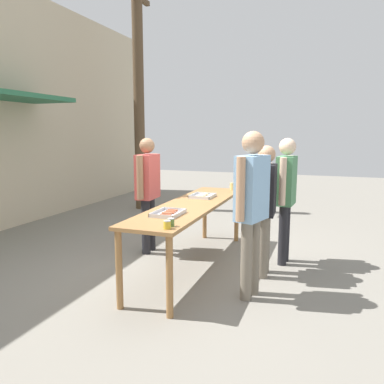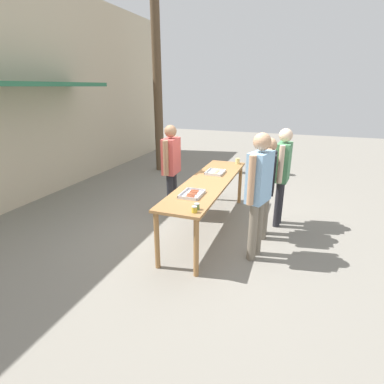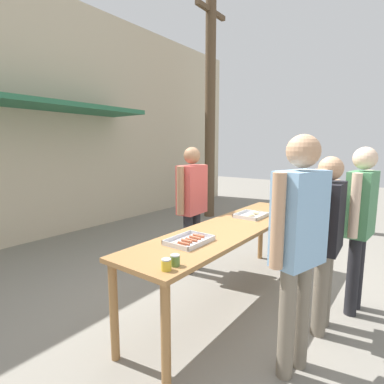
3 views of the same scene
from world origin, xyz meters
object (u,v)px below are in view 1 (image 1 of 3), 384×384
Objects in this scene: condiment_jar_mustard at (167,225)px; person_customer_waiting_in_line at (265,200)px; condiment_jar_ketchup at (171,222)px; person_customer_holding_hotdog at (252,199)px; person_customer_with_cup at (286,189)px; food_tray_buns at (203,196)px; food_tray_sausages at (168,214)px; utility_pole at (139,89)px; beer_cup at (232,186)px; person_server_behind_table at (148,185)px.

person_customer_waiting_in_line is at bearing -27.92° from condiment_jar_mustard.
condiment_jar_ketchup is 0.05× the size of person_customer_holding_hotdog.
person_customer_holding_hotdog is at bearing -5.42° from person_customer_with_cup.
food_tray_buns is at bearing -118.16° from person_customer_waiting_in_line.
person_customer_with_cup is (1.90, -0.91, 0.12)m from condiment_jar_mustard.
utility_pole is (4.06, 2.49, 1.89)m from food_tray_sausages.
beer_cup is 0.07× the size of person_customer_with_cup.
condiment_jar_mustard is 0.05× the size of person_customer_waiting_in_line.
food_tray_buns is at bearing 164.31° from beer_cup.
condiment_jar_ketchup is 1.93m from person_server_behind_table.
person_customer_holding_hotdog is 5.50m from utility_pole.
person_customer_waiting_in_line is at bearing -150.27° from beer_cup.
person_customer_with_cup is at bearing -174.15° from person_customer_holding_hotdog.
beer_cup is at bearing -51.30° from person_server_behind_table.
person_customer_waiting_in_line is (-1.28, -0.73, 0.04)m from beer_cup.
condiment_jar_mustard is at bearing -179.82° from beer_cup.
person_customer_with_cup reaches higher than condiment_jar_mustard.
condiment_jar_ketchup reaches higher than food_tray_sausages.
condiment_jar_ketchup is 2.55m from beer_cup.
person_customer_with_cup reaches higher than beer_cup.
person_customer_with_cup is (1.33, -1.15, 0.15)m from food_tray_sausages.
food_tray_buns is 3.14× the size of beer_cup.
person_customer_holding_hotdog reaches higher than condiment_jar_ketchup.
condiment_jar_ketchup is (-1.72, -0.24, 0.02)m from food_tray_buns.
beer_cup is 0.06× the size of person_customer_holding_hotdog.
person_customer_holding_hotdog reaches higher than person_server_behind_table.
condiment_jar_mustard is at bearing -29.53° from person_customer_holding_hotdog.
food_tray_sausages is at bearing 173.54° from beer_cup.
person_customer_holding_hotdog is at bearing -160.63° from beer_cup.
food_tray_sausages is 0.24× the size of person_server_behind_table.
food_tray_sausages is at bearing -68.19° from person_customer_holding_hotdog.
person_customer_waiting_in_line is (-0.45, -0.96, 0.08)m from food_tray_buns.
beer_cup is at bearing -153.31° from person_customer_waiting_in_line.
beer_cup reaches higher than condiment_jar_ketchup.
condiment_jar_mustard is 1.54m from person_customer_waiting_in_line.
utility_pole reaches higher than person_server_behind_table.
utility_pole is (3.96, 3.42, 1.68)m from person_customer_holding_hotdog.
utility_pole is (4.53, 2.73, 1.86)m from condiment_jar_ketchup.
food_tray_sausages is 2.08m from beer_cup.
utility_pole is at bearing -121.94° from person_customer_with_cup.
person_customer_with_cup is (1.24, -0.23, -0.06)m from person_customer_holding_hotdog.
person_server_behind_table is 0.32× the size of utility_pole.
condiment_jar_ketchup is at bearing -179.89° from beer_cup.
utility_pole is at bearing 41.45° from food_tray_buns.
person_server_behind_table is at bearing -104.53° from person_customer_holding_hotdog.
person_customer_holding_hotdog reaches higher than food_tray_sausages.
condiment_jar_ketchup is at bearing -34.21° from person_customer_holding_hotdog.
person_customer_with_cup is 1.05× the size of person_customer_waiting_in_line.
condiment_jar_mustard is 0.97m from person_customer_holding_hotdog.
condiment_jar_mustard is 0.10m from condiment_jar_ketchup.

